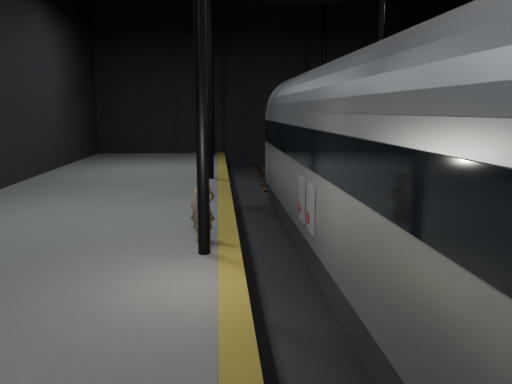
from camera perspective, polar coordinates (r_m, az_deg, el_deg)
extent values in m
plane|color=black|center=(15.42, 8.87, -6.03)|extent=(44.00, 44.00, 0.00)
cube|color=#565654|center=(15.43, -19.42, -4.53)|extent=(9.00, 43.80, 1.00)
cube|color=olive|center=(14.79, -3.40, -2.59)|extent=(0.50, 43.80, 0.01)
cube|color=#3F3328|center=(15.23, 6.24, -5.50)|extent=(0.08, 43.00, 0.14)
cube|color=#3F3328|center=(15.56, 11.48, -5.32)|extent=(0.08, 43.00, 0.14)
cube|color=black|center=(15.41, 8.88, -5.81)|extent=(2.40, 42.00, 0.12)
cylinder|color=black|center=(10.65, -6.40, 19.80)|extent=(0.26, 0.26, 10.00)
cylinder|color=black|center=(22.55, -5.35, 14.25)|extent=(0.26, 0.26, 10.00)
cylinder|color=black|center=(23.70, 13.93, 13.78)|extent=(0.26, 0.26, 10.00)
cylinder|color=black|center=(34.52, -5.03, 12.53)|extent=(0.26, 0.26, 10.00)
cylinder|color=black|center=(35.28, 7.71, 12.42)|extent=(0.26, 0.26, 10.00)
cube|color=black|center=(29.29, 2.71, 21.04)|extent=(23.60, 0.15, 0.18)
cube|color=#95979D|center=(12.18, 12.27, 1.87)|extent=(2.86, 19.75, 2.96)
cube|color=black|center=(12.55, 11.97, -6.56)|extent=(2.62, 19.36, 0.84)
cube|color=black|center=(12.11, 12.38, 5.11)|extent=(2.92, 19.45, 0.89)
cylinder|color=slate|center=(12.08, 12.51, 8.85)|extent=(2.81, 19.55, 2.81)
cube|color=black|center=(19.18, 6.16, -2.02)|extent=(1.78, 2.17, 0.35)
cube|color=silver|center=(10.98, 6.30, -1.91)|extent=(0.04, 0.74, 1.04)
cube|color=silver|center=(12.13, 5.27, -0.82)|extent=(0.04, 0.74, 1.04)
cylinder|color=#A11513|center=(11.20, 6.01, -2.97)|extent=(0.03, 0.26, 0.26)
cylinder|color=#A11513|center=(12.34, 5.02, -1.80)|extent=(0.03, 0.26, 0.26)
imported|color=#8B6E55|center=(11.73, -6.09, -1.74)|extent=(0.65, 0.48, 1.62)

